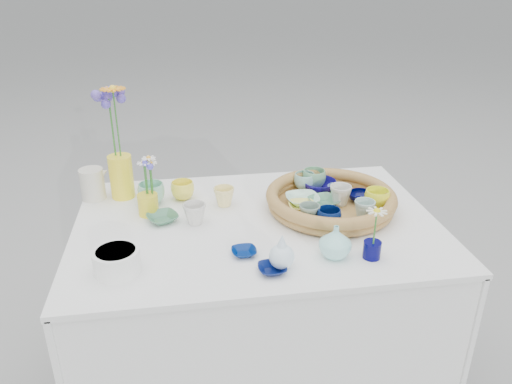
{
  "coord_description": "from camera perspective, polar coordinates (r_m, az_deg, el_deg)",
  "views": [
    {
      "loc": [
        -0.24,
        -1.52,
        1.59
      ],
      "look_at": [
        0.0,
        0.02,
        0.87
      ],
      "focal_mm": 35.0,
      "sensor_mm": 36.0,
      "label": 1
    }
  ],
  "objects": [
    {
      "name": "ground",
      "position": [
        2.22,
        0.09,
        -21.11
      ],
      "size": [
        80.0,
        80.0,
        0.0
      ],
      "primitive_type": "plane",
      "color": "gray"
    },
    {
      "name": "display_table",
      "position": [
        2.22,
        0.09,
        -21.11
      ],
      "size": [
        1.26,
        0.86,
        0.77
      ],
      "primitive_type": null,
      "color": "white",
      "rests_on": "ground"
    },
    {
      "name": "wicker_tray",
      "position": [
        1.84,
        8.52,
        -0.93
      ],
      "size": [
        0.47,
        0.47,
        0.08
      ],
      "primitive_type": null,
      "color": "brown",
      "rests_on": "display_table"
    },
    {
      "name": "tray_ceramic_0",
      "position": [
        1.95,
        7.26,
        0.73
      ],
      "size": [
        0.14,
        0.14,
        0.04
      ],
      "primitive_type": "imported",
      "rotation": [
        0.0,
        0.0,
        -0.08
      ],
      "color": "navy",
      "rests_on": "wicker_tray"
    },
    {
      "name": "tray_ceramic_1",
      "position": [
        1.89,
        11.93,
        -0.54
      ],
      "size": [
        0.13,
        0.13,
        0.03
      ],
      "primitive_type": "imported",
      "rotation": [
        0.0,
        0.0,
        -0.35
      ],
      "color": "#00033A",
      "rests_on": "wicker_tray"
    },
    {
      "name": "tray_ceramic_2",
      "position": [
        1.84,
        13.65,
        -0.8
      ],
      "size": [
        0.1,
        0.1,
        0.07
      ],
      "primitive_type": "imported",
      "rotation": [
        0.0,
        0.0,
        0.09
      ],
      "color": "#F4FB28",
      "rests_on": "wicker_tray"
    },
    {
      "name": "tray_ceramic_3",
      "position": [
        1.84,
        7.78,
        -1.12
      ],
      "size": [
        0.14,
        0.14,
        0.03
      ],
      "primitive_type": "imported",
      "rotation": [
        0.0,
        0.0,
        0.31
      ],
      "color": "#518A67",
      "rests_on": "wicker_tray"
    },
    {
      "name": "tray_ceramic_4",
      "position": [
        1.7,
        6.12,
        -2.52
      ],
      "size": [
        0.09,
        0.09,
        0.07
      ],
      "primitive_type": "imported",
      "rotation": [
        0.0,
        0.0,
        -0.43
      ],
      "color": "gray",
      "rests_on": "wicker_tray"
    },
    {
      "name": "tray_ceramic_5",
      "position": [
        1.84,
        5.33,
        -0.87
      ],
      "size": [
        0.13,
        0.13,
        0.03
      ],
      "primitive_type": "imported",
      "rotation": [
        0.0,
        0.0,
        0.05
      ],
      "color": "#BBEFD5",
      "rests_on": "wicker_tray"
    },
    {
      "name": "tray_ceramic_6",
      "position": [
        1.95,
        5.57,
        1.23
      ],
      "size": [
        0.11,
        0.11,
        0.06
      ],
      "primitive_type": "imported",
      "rotation": [
        0.0,
        0.0,
        -0.39
      ],
      "color": "#8BC3B7",
      "rests_on": "wicker_tray"
    },
    {
      "name": "tray_ceramic_7",
      "position": [
        1.84,
        9.62,
        -0.37
      ],
      "size": [
        0.1,
        0.1,
        0.07
      ],
      "primitive_type": "imported",
      "rotation": [
        0.0,
        0.0,
        0.33
      ],
      "color": "silver",
      "rests_on": "wicker_tray"
    },
    {
      "name": "tray_ceramic_8",
      "position": [
        1.95,
        9.29,
        0.36
      ],
      "size": [
        0.09,
        0.09,
        0.02
      ],
      "primitive_type": "imported",
      "rotation": [
        0.0,
        0.0,
        -0.18
      ],
      "color": "#8CC5EE",
      "rests_on": "wicker_tray"
    },
    {
      "name": "tray_ceramic_9",
      "position": [
        1.68,
        8.32,
        -2.95
      ],
      "size": [
        0.11,
        0.11,
        0.06
      ],
      "primitive_type": "imported",
      "rotation": [
        0.0,
        0.0,
        -0.39
      ],
      "color": "#051548",
      "rests_on": "wicker_tray"
    },
    {
      "name": "tray_ceramic_10",
      "position": [
        1.8,
        5.24,
        -1.63
      ],
      "size": [
        0.11,
        0.11,
        0.02
      ],
      "primitive_type": "imported",
      "rotation": [
        0.0,
        0.0,
        -0.12
      ],
      "color": "#FAEC68",
      "rests_on": "wicker_tray"
    },
    {
      "name": "tray_ceramic_11",
      "position": [
        1.76,
        12.28,
        -2.0
      ],
      "size": [
        0.09,
        0.09,
        0.07
      ],
      "primitive_type": "imported",
      "rotation": [
        0.0,
        0.0,
        -0.3
      ],
      "color": "#9BBDB2",
      "rests_on": "wicker_tray"
    },
    {
      "name": "tray_ceramic_12",
      "position": [
        1.97,
        6.65,
        1.52
      ],
      "size": [
        0.1,
        0.1,
        0.07
      ],
      "primitive_type": "imported",
      "rotation": [
        0.0,
        0.0,
        -0.06
      ],
      "color": "#6BAA7C",
      "rests_on": "wicker_tray"
    },
    {
      "name": "loose_ceramic_0",
      "position": [
        1.92,
        -8.39,
        0.2
      ],
      "size": [
        0.09,
        0.09,
        0.07
      ],
      "primitive_type": "imported",
      "rotation": [
        0.0,
        0.0,
        -0.04
      ],
      "color": "#FFF046",
      "rests_on": "display_table"
    },
    {
      "name": "loose_ceramic_1",
      "position": [
        1.85,
        -3.67,
        -0.52
      ],
      "size": [
        0.09,
        0.09,
        0.07
      ],
      "primitive_type": "imported",
      "rotation": [
        0.0,
        0.0,
        -0.21
      ],
      "color": "#FFEB8C",
      "rests_on": "display_table"
    },
    {
      "name": "loose_ceramic_2",
      "position": [
        1.78,
        -10.64,
        -2.94
      ],
      "size": [
        0.14,
        0.14,
        0.03
      ],
      "primitive_type": "imported",
      "rotation": [
        0.0,
        0.0,
        0.41
      ],
      "color": "#42795A",
      "rests_on": "display_table"
    },
    {
      "name": "loose_ceramic_3",
      "position": [
        1.74,
        -7.03,
        -2.48
      ],
      "size": [
        0.09,
        0.09,
        0.07
      ],
      "primitive_type": "imported",
      "rotation": [
        0.0,
        0.0,
        -0.14
      ],
      "color": "silver",
      "rests_on": "display_table"
    },
    {
      "name": "loose_ceramic_4",
      "position": [
        1.56,
        -1.38,
        -6.87
      ],
      "size": [
        0.08,
        0.08,
        0.02
      ],
      "primitive_type": "imported",
      "rotation": [
        0.0,
        0.0,
        0.06
      ],
      "color": "#001A5D",
      "rests_on": "display_table"
    },
    {
      "name": "loose_ceramic_5",
      "position": [
        1.91,
        -11.86,
        -0.13
      ],
      "size": [
        0.12,
        0.12,
        0.08
      ],
      "primitive_type": "imported",
      "rotation": [
        0.0,
        0.0,
        -0.23
      ],
      "color": "#86CCAD",
      "rests_on": "display_table"
    },
    {
      "name": "loose_ceramic_6",
      "position": [
        1.48,
        1.88,
        -8.79
      ],
      "size": [
        0.09,
        0.09,
        0.02
      ],
      "primitive_type": "imported",
      "rotation": [
        0.0,
        0.0,
        0.03
      ],
      "color": "#08144B",
      "rests_on": "display_table"
    },
    {
      "name": "fluted_bowl",
      "position": [
        1.52,
        -15.62,
        -7.6
      ],
      "size": [
        0.17,
        0.17,
        0.07
      ],
      "primitive_type": null,
      "rotation": [
        0.0,
        0.0,
        -0.26
      ],
      "color": "white",
      "rests_on": "display_table"
    },
    {
      "name": "bud_vase_paleblue",
      "position": [
        1.47,
        2.97,
        -6.72
      ],
      "size": [
        0.09,
        0.09,
        0.12
      ],
      "primitive_type": null,
      "rotation": [
        0.0,
        0.0,
        0.22
      ],
      "color": "white",
      "rests_on": "display_table"
    },
    {
      "name": "bud_vase_seafoam",
      "position": [
        1.55,
        9.06,
        -5.61
      ],
      "size": [
        0.13,
        0.13,
        0.1
      ],
      "primitive_type": "imported",
      "rotation": [
        0.0,
        0.0,
        0.33
      ],
      "color": "#9EEDE6",
      "rests_on": "display_table"
    },
    {
      "name": "bud_vase_cobalt",
      "position": [
        1.57,
        13.11,
        -6.44
      ],
      "size": [
        0.07,
        0.07,
        0.05
      ],
      "primitive_type": "cylinder",
      "rotation": [
        0.0,
        0.0,
        -0.3
      ],
      "color": "#030246",
      "rests_on": "display_table"
    },
    {
      "name": "single_daisy",
      "position": [
        1.53,
        13.45,
        -4.0
      ],
      "size": [
        0.08,
        0.08,
        0.13
      ],
      "primitive_type": null,
      "rotation": [
        0.0,
        0.0,
        0.13
      ],
      "color": "white",
      "rests_on": "bud_vase_cobalt"
    },
    {
      "name": "tall_vase_yellow",
      "position": [
        1.97,
        -15.13,
        1.71
      ],
      "size": [
        0.11,
        0.11,
        0.17
      ],
      "primitive_type": "cylinder",
      "rotation": [
        0.0,
        0.0,
        -0.33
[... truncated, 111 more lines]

